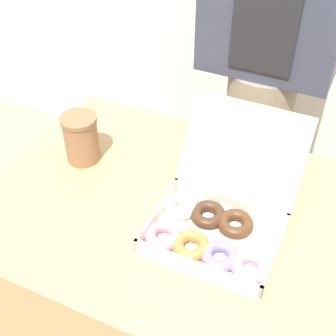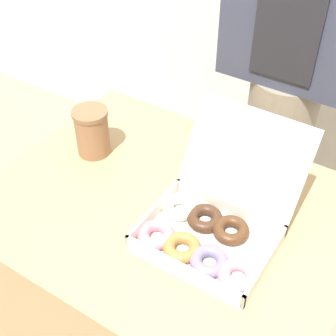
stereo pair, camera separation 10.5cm
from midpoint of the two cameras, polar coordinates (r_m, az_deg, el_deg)
The scene contains 4 objects.
table at distance 1.42m, azimuth -2.15°, elevation -15.14°, with size 0.87×0.67×0.75m.
donut_box at distance 1.04m, azimuth 2.80°, elevation -6.64°, with size 0.31×0.34×0.23m.
coffee_cup at distance 1.24m, azimuth -12.94°, elevation 3.47°, with size 0.09×0.09×0.13m.
person_customer at distance 1.48m, azimuth 10.11°, elevation 13.95°, with size 0.41×0.23×1.61m.
Camera 1 is at (0.33, -0.72, 1.56)m, focal length 50.00 mm.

